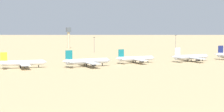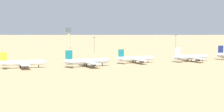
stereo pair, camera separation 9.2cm
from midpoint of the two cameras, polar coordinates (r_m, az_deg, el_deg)
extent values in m
plane|color=tan|center=(287.18, 0.95, -1.46)|extent=(4000.00, 4000.00, 0.00)
pyramid|color=slate|center=(1362.93, -7.19, 5.73)|extent=(310.01, 222.80, 105.18)
pyramid|color=slate|center=(1360.89, 7.08, 6.02)|extent=(263.87, 186.78, 118.59)
cylinder|color=white|center=(279.29, -12.85, -0.98)|extent=(29.00, 6.58, 3.60)
cone|color=white|center=(281.01, -9.67, -0.89)|extent=(3.04, 3.68, 3.42)
cube|color=yellow|center=(278.10, -15.45, -0.08)|extent=(4.70, 0.94, 5.85)
cube|color=white|center=(282.08, -15.46, -0.90)|extent=(3.50, 6.38, 0.32)
cube|color=white|center=(274.92, -15.40, -1.05)|extent=(3.50, 6.38, 0.32)
cube|color=white|center=(279.42, -12.66, -1.08)|extent=(9.09, 29.26, 0.50)
cylinder|color=slate|center=(286.31, -12.60, -1.20)|extent=(3.43, 2.31, 1.98)
cylinder|color=slate|center=(272.95, -12.34, -1.48)|extent=(3.43, 2.31, 1.98)
cylinder|color=black|center=(280.69, -10.61, -1.48)|extent=(0.63, 0.63, 1.98)
cylinder|color=black|center=(281.61, -13.15, -1.51)|extent=(0.63, 0.63, 1.98)
cylinder|color=black|center=(277.34, -13.08, -1.60)|extent=(0.63, 0.63, 1.98)
cylinder|color=silver|center=(281.39, -3.64, -0.76)|extent=(31.05, 4.12, 3.88)
cone|color=silver|center=(287.69, -0.49, -0.63)|extent=(2.94, 3.71, 3.68)
cone|color=silver|center=(275.93, -6.92, -0.78)|extent=(3.90, 3.33, 3.30)
cube|color=#14727A|center=(276.51, -6.28, 0.18)|extent=(5.04, 0.52, 6.30)
cube|color=silver|center=(280.61, -6.51, -0.72)|extent=(3.15, 6.61, 0.35)
cube|color=silver|center=(273.26, -6.02, -0.87)|extent=(3.15, 6.61, 0.35)
cube|color=silver|center=(281.79, -3.45, -0.87)|extent=(6.83, 31.07, 0.54)
cylinder|color=slate|center=(289.04, -3.78, -1.00)|extent=(3.51, 2.16, 2.13)
cylinder|color=slate|center=(275.53, -2.73, -1.29)|extent=(3.51, 2.16, 2.13)
cylinder|color=black|center=(286.01, -1.42, -1.27)|extent=(0.68, 0.68, 2.13)
cylinder|color=black|center=(283.37, -4.08, -1.34)|extent=(0.68, 0.68, 2.13)
cylinder|color=black|center=(279.03, -3.75, -1.43)|extent=(0.68, 0.68, 2.13)
cylinder|color=silver|center=(306.65, 3.45, -0.37)|extent=(28.25, 4.50, 3.52)
cone|color=silver|center=(313.42, 5.98, -0.27)|extent=(2.75, 3.43, 3.34)
cone|color=silver|center=(300.45, 0.80, -0.37)|extent=(3.62, 3.11, 2.99)
cube|color=#14727A|center=(301.25, 1.33, 0.43)|extent=(4.59, 0.60, 5.72)
cube|color=silver|center=(304.84, 1.07, -0.32)|extent=(3.02, 6.08, 0.32)
cube|color=silver|center=(298.39, 1.59, -0.44)|extent=(3.02, 6.08, 0.32)
cube|color=silver|center=(307.07, 3.59, -0.46)|extent=(6.96, 28.34, 0.49)
cylinder|color=slate|center=(313.50, 3.22, -0.57)|extent=(3.23, 2.04, 1.94)
cylinder|color=slate|center=(301.64, 4.28, -0.79)|extent=(3.23, 2.04, 1.94)
cylinder|color=black|center=(311.57, 5.23, -0.80)|extent=(0.62, 0.62, 1.94)
cylinder|color=black|center=(308.26, 3.05, -0.85)|extent=(0.62, 0.62, 1.94)
cylinder|color=black|center=(304.45, 3.39, -0.92)|extent=(0.62, 0.62, 1.94)
cylinder|color=silver|center=(324.49, 11.38, -0.13)|extent=(29.71, 3.97, 3.71)
cone|color=silver|center=(334.10, 13.63, -0.03)|extent=(2.81, 3.55, 3.52)
cone|color=silver|center=(315.37, 8.99, -0.13)|extent=(3.74, 3.19, 3.15)
cube|color=white|center=(316.75, 9.48, 0.66)|extent=(4.83, 0.51, 6.03)
cube|color=silver|center=(320.19, 9.10, -0.09)|extent=(3.02, 6.33, 0.33)
cube|color=silver|center=(314.04, 9.84, -0.20)|extent=(3.02, 6.33, 0.33)
cube|color=silver|center=(325.08, 11.51, -0.22)|extent=(6.57, 29.73, 0.52)
cylinder|color=slate|center=(331.38, 10.93, -0.34)|extent=(3.36, 2.07, 2.04)
cylinder|color=slate|center=(320.15, 12.36, -0.55)|extent=(3.36, 2.07, 2.04)
cylinder|color=black|center=(331.41, 12.96, -0.55)|extent=(0.65, 0.65, 2.04)
cylinder|color=black|center=(325.76, 10.94, -0.61)|extent=(0.65, 0.65, 2.04)
cylinder|color=black|center=(322.14, 11.40, -0.68)|extent=(0.65, 0.65, 2.04)
cone|color=silver|center=(345.37, 15.03, 0.21)|extent=(3.97, 3.42, 3.25)
cube|color=navy|center=(346.97, 15.48, 0.96)|extent=(4.99, 0.70, 6.21)
cube|color=silver|center=(350.37, 15.09, 0.25)|extent=(3.35, 6.63, 0.34)
cube|color=silver|center=(344.25, 15.84, 0.15)|extent=(3.35, 6.63, 0.34)
cylinder|color=#C6B793|center=(479.32, -6.33, 2.27)|extent=(3.20, 3.20, 20.06)
cube|color=#4C5660|center=(478.91, -6.34, 3.80)|extent=(5.20, 5.20, 5.66)
cylinder|color=#59595E|center=(412.65, -2.60, 1.58)|extent=(0.36, 0.36, 15.90)
cube|color=#333333|center=(412.26, -2.61, 2.72)|extent=(1.80, 0.50, 0.50)
cylinder|color=#59595E|center=(437.46, 9.21, 1.82)|extent=(0.36, 0.36, 17.52)
cube|color=#333333|center=(437.08, 9.23, 3.00)|extent=(1.80, 0.50, 0.50)
camera|label=1|loc=(0.05, -90.01, 0.00)|focal=63.03mm
camera|label=2|loc=(0.05, 89.99, 0.00)|focal=63.03mm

